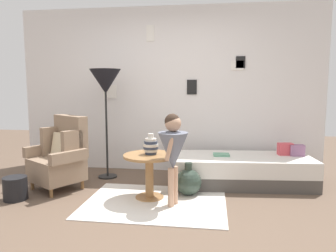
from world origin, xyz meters
TOP-DOWN VIEW (x-y plane):
  - ground_plane at (0.00, 0.00)m, footprint 12.00×12.00m
  - gallery_wall at (0.00, 1.95)m, footprint 4.80×0.12m
  - rug at (0.07, 0.44)m, footprint 1.64×1.23m
  - armchair at (-1.28, 0.81)m, footprint 0.90×0.84m
  - daybed at (1.13, 1.32)m, footprint 1.96×0.96m
  - pillow_head at (1.89, 1.45)m, footprint 0.19×0.12m
  - pillow_mid at (1.75, 1.49)m, footprint 0.21×0.15m
  - side_table at (-0.03, 0.59)m, footprint 0.63×0.63m
  - vase_striped at (-0.01, 0.61)m, footprint 0.18×0.18m
  - floor_lamp at (-0.83, 1.38)m, footprint 0.45×0.45m
  - person_child at (0.29, 0.37)m, footprint 0.34×0.34m
  - book_on_daybed at (0.85, 1.30)m, footprint 0.23×0.17m
  - demijohn_near at (0.43, 0.77)m, footprint 0.33×0.33m
  - magazine_basket at (-1.62, 0.31)m, footprint 0.28×0.28m

SIDE VIEW (x-z plane):
  - ground_plane at x=0.00m, z-range 0.00..0.00m
  - rug at x=0.07m, z-range 0.00..0.01m
  - magazine_basket at x=-1.62m, z-range 0.00..0.28m
  - demijohn_near at x=0.43m, z-range -0.04..0.38m
  - daybed at x=1.13m, z-range 0.00..0.40m
  - side_table at x=-0.03m, z-range 0.12..0.67m
  - book_on_daybed at x=0.85m, z-range 0.40..0.43m
  - armchair at x=-1.28m, z-range -0.05..0.92m
  - pillow_head at x=1.89m, z-range 0.40..0.55m
  - pillow_mid at x=1.75m, z-range 0.40..0.57m
  - vase_striped at x=-0.01m, z-range 0.52..0.77m
  - person_child at x=0.29m, z-range 0.14..1.20m
  - gallery_wall at x=0.00m, z-range 0.00..2.60m
  - floor_lamp at x=-0.83m, z-range 0.59..2.20m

